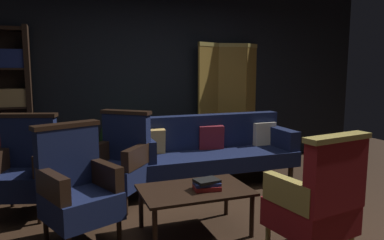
{
  "coord_description": "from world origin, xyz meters",
  "views": [
    {
      "loc": [
        -1.37,
        -2.96,
        1.53
      ],
      "look_at": [
        0.0,
        0.8,
        0.95
      ],
      "focal_mm": 34.23,
      "sensor_mm": 36.0,
      "label": 1
    }
  ],
  "objects_px": {
    "armchair_wing_right": "(120,161)",
    "armchair_wing_far": "(77,187)",
    "armchair_wing_left": "(25,167)",
    "book_black_cloth": "(207,181)",
    "potted_plant": "(122,143)",
    "armchair_gilt_accent": "(317,200)",
    "book_navy_cloth": "(207,184)",
    "folding_screen": "(232,101)",
    "velvet_couch": "(214,148)",
    "book_red_leather": "(207,187)",
    "coffee_table": "(195,194)"
  },
  "relations": [
    {
      "from": "armchair_wing_left",
      "to": "book_black_cloth",
      "type": "distance_m",
      "value": 1.95
    },
    {
      "from": "book_red_leather",
      "to": "book_navy_cloth",
      "type": "bearing_deg",
      "value": 180.0
    },
    {
      "from": "armchair_wing_far",
      "to": "book_navy_cloth",
      "type": "xyz_separation_m",
      "value": [
        1.12,
        -0.26,
        -0.01
      ]
    },
    {
      "from": "armchair_wing_far",
      "to": "potted_plant",
      "type": "bearing_deg",
      "value": 68.23
    },
    {
      "from": "armchair_wing_left",
      "to": "book_black_cloth",
      "type": "xyz_separation_m",
      "value": [
        1.6,
        -1.11,
        0.01
      ]
    },
    {
      "from": "folding_screen",
      "to": "book_navy_cloth",
      "type": "xyz_separation_m",
      "value": [
        -1.37,
        -2.3,
        -0.51
      ]
    },
    {
      "from": "velvet_couch",
      "to": "armchair_wing_right",
      "type": "xyz_separation_m",
      "value": [
        -1.32,
        -0.39,
        0.04
      ]
    },
    {
      "from": "armchair_gilt_accent",
      "to": "armchair_wing_far",
      "type": "xyz_separation_m",
      "value": [
        -1.77,
        0.98,
        0.0
      ]
    },
    {
      "from": "potted_plant",
      "to": "book_black_cloth",
      "type": "height_order",
      "value": "potted_plant"
    },
    {
      "from": "armchair_wing_right",
      "to": "book_black_cloth",
      "type": "bearing_deg",
      "value": -59.13
    },
    {
      "from": "armchair_wing_left",
      "to": "armchair_wing_far",
      "type": "relative_size",
      "value": 1.0
    },
    {
      "from": "potted_plant",
      "to": "armchair_gilt_accent",
      "type": "bearing_deg",
      "value": -67.13
    },
    {
      "from": "armchair_wing_left",
      "to": "potted_plant",
      "type": "height_order",
      "value": "armchair_wing_left"
    },
    {
      "from": "armchair_gilt_accent",
      "to": "coffee_table",
      "type": "bearing_deg",
      "value": 133.71
    },
    {
      "from": "velvet_couch",
      "to": "book_red_leather",
      "type": "relative_size",
      "value": 8.93
    },
    {
      "from": "armchair_wing_far",
      "to": "armchair_wing_right",
      "type": "bearing_deg",
      "value": 57.65
    },
    {
      "from": "armchair_gilt_accent",
      "to": "book_navy_cloth",
      "type": "distance_m",
      "value": 0.97
    },
    {
      "from": "armchair_gilt_accent",
      "to": "book_navy_cloth",
      "type": "relative_size",
      "value": 4.43
    },
    {
      "from": "velvet_couch",
      "to": "armchair_wing_right",
      "type": "height_order",
      "value": "armchair_wing_right"
    },
    {
      "from": "potted_plant",
      "to": "book_red_leather",
      "type": "distance_m",
      "value": 1.97
    },
    {
      "from": "armchair_gilt_accent",
      "to": "armchair_wing_left",
      "type": "relative_size",
      "value": 1.0
    },
    {
      "from": "potted_plant",
      "to": "coffee_table",
      "type": "bearing_deg",
      "value": -78.78
    },
    {
      "from": "coffee_table",
      "to": "book_black_cloth",
      "type": "distance_m",
      "value": 0.17
    },
    {
      "from": "armchair_wing_right",
      "to": "velvet_couch",
      "type": "bearing_deg",
      "value": 16.55
    },
    {
      "from": "folding_screen",
      "to": "book_navy_cloth",
      "type": "relative_size",
      "value": 8.1
    },
    {
      "from": "book_black_cloth",
      "to": "armchair_wing_left",
      "type": "bearing_deg",
      "value": 145.36
    },
    {
      "from": "folding_screen",
      "to": "armchair_wing_right",
      "type": "distance_m",
      "value": 2.41
    },
    {
      "from": "folding_screen",
      "to": "book_black_cloth",
      "type": "height_order",
      "value": "folding_screen"
    },
    {
      "from": "book_red_leather",
      "to": "book_navy_cloth",
      "type": "relative_size",
      "value": 1.01
    },
    {
      "from": "armchair_wing_far",
      "to": "book_navy_cloth",
      "type": "bearing_deg",
      "value": -13.23
    },
    {
      "from": "velvet_couch",
      "to": "armchair_gilt_accent",
      "type": "xyz_separation_m",
      "value": [
        -0.04,
        -2.15,
        0.04
      ]
    },
    {
      "from": "armchair_wing_far",
      "to": "book_red_leather",
      "type": "relative_size",
      "value": 4.38
    },
    {
      "from": "coffee_table",
      "to": "armchair_wing_far",
      "type": "xyz_separation_m",
      "value": [
        -1.03,
        0.2,
        0.12
      ]
    },
    {
      "from": "armchair_gilt_accent",
      "to": "armchair_wing_left",
      "type": "bearing_deg",
      "value": 140.96
    },
    {
      "from": "folding_screen",
      "to": "velvet_couch",
      "type": "bearing_deg",
      "value": -128.11
    },
    {
      "from": "velvet_couch",
      "to": "armchair_gilt_accent",
      "type": "height_order",
      "value": "armchair_gilt_accent"
    },
    {
      "from": "folding_screen",
      "to": "velvet_couch",
      "type": "distance_m",
      "value": 1.22
    },
    {
      "from": "armchair_gilt_accent",
      "to": "armchair_wing_far",
      "type": "bearing_deg",
      "value": 150.99
    },
    {
      "from": "potted_plant",
      "to": "book_red_leather",
      "type": "height_order",
      "value": "potted_plant"
    },
    {
      "from": "velvet_couch",
      "to": "coffee_table",
      "type": "relative_size",
      "value": 2.12
    },
    {
      "from": "coffee_table",
      "to": "potted_plant",
      "type": "height_order",
      "value": "potted_plant"
    },
    {
      "from": "armchair_gilt_accent",
      "to": "book_black_cloth",
      "type": "relative_size",
      "value": 4.82
    },
    {
      "from": "book_red_leather",
      "to": "book_black_cloth",
      "type": "xyz_separation_m",
      "value": [
        -0.0,
        0.0,
        0.06
      ]
    },
    {
      "from": "armchair_wing_right",
      "to": "armchair_wing_far",
      "type": "relative_size",
      "value": 1.0
    },
    {
      "from": "velvet_couch",
      "to": "book_black_cloth",
      "type": "height_order",
      "value": "velvet_couch"
    },
    {
      "from": "folding_screen",
      "to": "armchair_wing_far",
      "type": "relative_size",
      "value": 1.83
    },
    {
      "from": "armchair_wing_far",
      "to": "potted_plant",
      "type": "xyz_separation_m",
      "value": [
        0.66,
        1.65,
        0.03
      ]
    },
    {
      "from": "armchair_wing_right",
      "to": "armchair_wing_far",
      "type": "bearing_deg",
      "value": -122.35
    },
    {
      "from": "book_navy_cloth",
      "to": "book_black_cloth",
      "type": "distance_m",
      "value": 0.03
    },
    {
      "from": "armchair_wing_right",
      "to": "book_red_leather",
      "type": "height_order",
      "value": "armchair_wing_right"
    }
  ]
}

